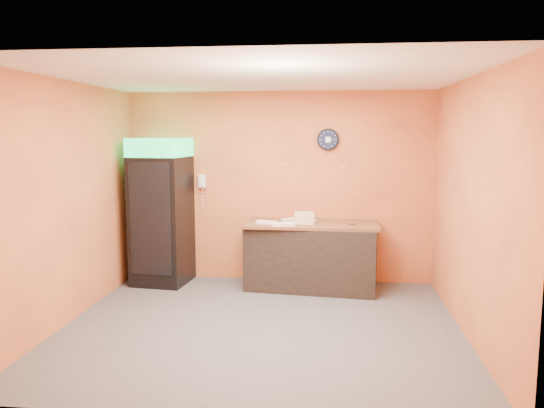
# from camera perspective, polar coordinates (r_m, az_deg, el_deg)

# --- Properties ---
(floor) EXTENTS (4.50, 4.50, 0.00)m
(floor) POSITION_cam_1_polar(r_m,az_deg,el_deg) (6.22, -1.17, -13.05)
(floor) COLOR #47474C
(floor) RESTS_ON ground
(back_wall) EXTENTS (4.50, 0.02, 2.80)m
(back_wall) POSITION_cam_1_polar(r_m,az_deg,el_deg) (7.84, 0.71, 1.81)
(back_wall) COLOR orange
(back_wall) RESTS_ON floor
(left_wall) EXTENTS (0.02, 4.00, 2.80)m
(left_wall) POSITION_cam_1_polar(r_m,az_deg,el_deg) (6.56, -21.10, 0.15)
(left_wall) COLOR orange
(left_wall) RESTS_ON floor
(right_wall) EXTENTS (0.02, 4.00, 2.80)m
(right_wall) POSITION_cam_1_polar(r_m,az_deg,el_deg) (6.01, 20.59, -0.47)
(right_wall) COLOR orange
(right_wall) RESTS_ON floor
(ceiling) EXTENTS (4.50, 4.00, 0.02)m
(ceiling) POSITION_cam_1_polar(r_m,az_deg,el_deg) (5.85, -1.25, 13.56)
(ceiling) COLOR white
(ceiling) RESTS_ON back_wall
(beverage_cooler) EXTENTS (0.82, 0.83, 2.12)m
(beverage_cooler) POSITION_cam_1_polar(r_m,az_deg,el_deg) (7.85, -11.86, -1.01)
(beverage_cooler) COLOR black
(beverage_cooler) RESTS_ON floor
(prep_counter) EXTENTS (1.88, 0.98, 0.90)m
(prep_counter) POSITION_cam_1_polar(r_m,az_deg,el_deg) (7.57, 4.28, -5.70)
(prep_counter) COLOR black
(prep_counter) RESTS_ON floor
(wall_clock) EXTENTS (0.32, 0.06, 0.32)m
(wall_clock) POSITION_cam_1_polar(r_m,az_deg,el_deg) (7.74, 6.04, 6.92)
(wall_clock) COLOR black
(wall_clock) RESTS_ON back_wall
(wall_phone) EXTENTS (0.11, 0.10, 0.20)m
(wall_phone) POSITION_cam_1_polar(r_m,az_deg,el_deg) (7.98, -7.54, 2.46)
(wall_phone) COLOR white
(wall_phone) RESTS_ON back_wall
(butcher_paper) EXTENTS (1.86, 0.84, 0.04)m
(butcher_paper) POSITION_cam_1_polar(r_m,az_deg,el_deg) (7.48, 4.32, -2.17)
(butcher_paper) COLOR brown
(butcher_paper) RESTS_ON prep_counter
(sub_roll_stack) EXTENTS (0.28, 0.13, 0.17)m
(sub_roll_stack) POSITION_cam_1_polar(r_m,az_deg,el_deg) (7.32, 3.48, -1.53)
(sub_roll_stack) COLOR beige
(sub_roll_stack) RESTS_ON butcher_paper
(wrapped_sandwich_left) EXTENTS (0.30, 0.16, 0.04)m
(wrapped_sandwich_left) POSITION_cam_1_polar(r_m,az_deg,el_deg) (7.37, -0.61, -1.98)
(wrapped_sandwich_left) COLOR white
(wrapped_sandwich_left) RESTS_ON butcher_paper
(wrapped_sandwich_mid) EXTENTS (0.32, 0.17, 0.04)m
(wrapped_sandwich_mid) POSITION_cam_1_polar(r_m,az_deg,el_deg) (7.20, 1.20, -2.20)
(wrapped_sandwich_mid) COLOR white
(wrapped_sandwich_mid) RESTS_ON butcher_paper
(wrapped_sandwich_right) EXTENTS (0.27, 0.23, 0.04)m
(wrapped_sandwich_right) POSITION_cam_1_polar(r_m,az_deg,el_deg) (7.61, 1.98, -1.69)
(wrapped_sandwich_right) COLOR white
(wrapped_sandwich_right) RESTS_ON butcher_paper
(kitchen_tool) EXTENTS (0.06, 0.06, 0.06)m
(kitchen_tool) POSITION_cam_1_polar(r_m,az_deg,el_deg) (7.61, 4.95, -1.63)
(kitchen_tool) COLOR silver
(kitchen_tool) RESTS_ON butcher_paper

